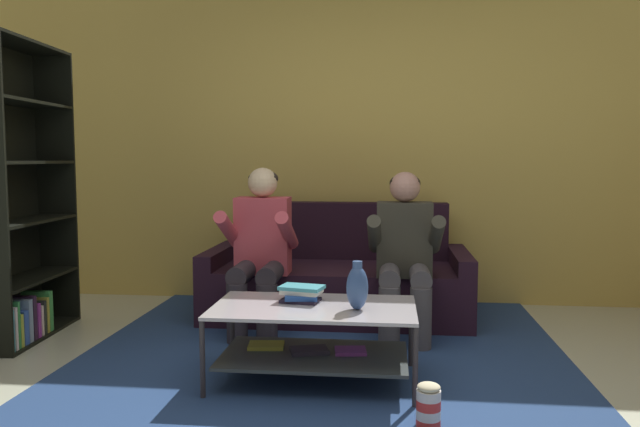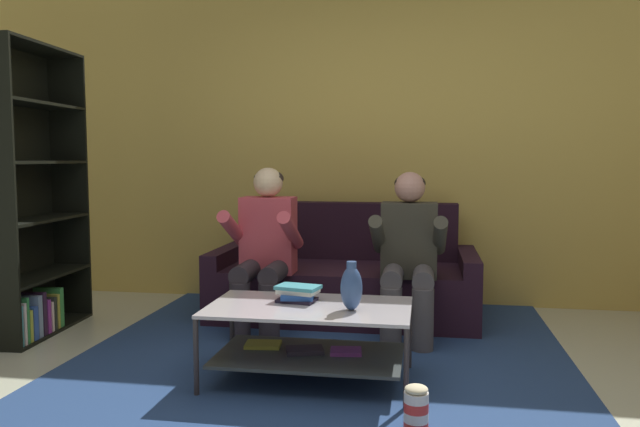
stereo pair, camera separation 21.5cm
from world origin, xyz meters
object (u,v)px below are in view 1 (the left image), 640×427
coffee_table (314,332)px  vase (357,287)px  bookshelf (15,219)px  person_seated_left (260,244)px  book_stack (301,293)px  person_seated_right (405,249)px  popcorn_tub (428,405)px  couch (338,280)px

coffee_table → vase: vase is taller
bookshelf → person_seated_left: bearing=10.7°
book_stack → bookshelf: size_ratio=0.13×
person_seated_right → vase: bearing=-105.3°
person_seated_right → popcorn_tub: 1.54m
person_seated_right → couch: bearing=132.5°
person_seated_left → bookshelf: 1.66m
couch → person_seated_right: 0.81m
couch → coffee_table: size_ratio=1.82×
person_seated_left → book_stack: size_ratio=4.44×
vase → book_stack: (-0.32, 0.15, -0.08)m
couch → book_stack: (-0.09, -1.39, 0.19)m
couch → vase: size_ratio=7.68×
person_seated_right → book_stack: (-0.59, -0.84, -0.14)m
bookshelf → popcorn_tub: (2.70, -1.15, -0.71)m
couch → bookshelf: size_ratio=1.00×
person_seated_right → vase: (-0.27, -0.99, -0.07)m
vase → bookshelf: size_ratio=0.13×
popcorn_tub → couch: bearing=106.1°
person_seated_right → bookshelf: bearing=-173.4°
person_seated_right → bookshelf: bookshelf is taller
popcorn_tub → person_seated_left: bearing=126.5°
book_stack → bookshelf: bearing=165.2°
person_seated_left → person_seated_right: size_ratio=1.02×
person_seated_right → person_seated_left: bearing=179.9°
person_seated_left → vase: person_seated_left is taller
person_seated_right → book_stack: bearing=-125.1°
couch → popcorn_tub: bearing=-73.9°
couch → person_seated_left: bearing=-132.6°
book_stack → person_seated_right: bearing=54.9°
vase → book_stack: vase is taller
couch → person_seated_left: size_ratio=1.72×
couch → popcorn_tub: (0.58, -2.00, -0.17)m
couch → person_seated_right: size_ratio=1.76×
person_seated_left → bookshelf: (-1.62, -0.31, 0.19)m
person_seated_right → book_stack: person_seated_right is taller
book_stack → popcorn_tub: (0.67, -0.62, -0.37)m
bookshelf → popcorn_tub: 3.02m
person_seated_right → coffee_table: person_seated_right is taller
vase → bookshelf: 2.46m
person_seated_left → coffee_table: 1.11m
person_seated_right → popcorn_tub: size_ratio=5.34×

